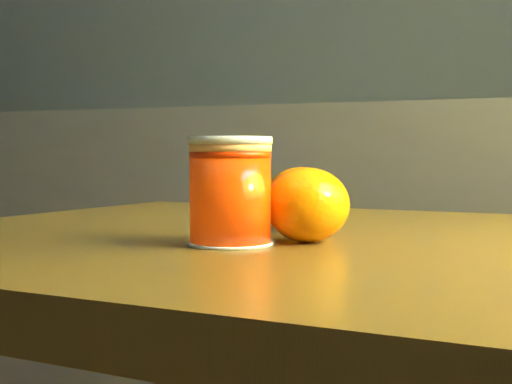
% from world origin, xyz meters
% --- Properties ---
extents(kitchen_counter, '(3.15, 0.60, 0.90)m').
position_xyz_m(kitchen_counter, '(0.00, 1.45, 0.45)').
color(kitchen_counter, '#454549').
rests_on(kitchen_counter, ground).
extents(table, '(0.97, 0.72, 0.69)m').
position_xyz_m(table, '(1.01, -0.03, 0.60)').
color(table, brown).
rests_on(table, ground).
extents(juice_glass, '(0.07, 0.07, 0.09)m').
position_xyz_m(juice_glass, '(0.90, -0.12, 0.73)').
color(juice_glass, '#ED3704').
rests_on(juice_glass, table).
extents(orange_front, '(0.09, 0.09, 0.06)m').
position_xyz_m(orange_front, '(0.92, 0.01, 0.72)').
color(orange_front, orange).
rests_on(orange_front, table).
extents(orange_back, '(0.09, 0.09, 0.06)m').
position_xyz_m(orange_back, '(0.95, -0.08, 0.72)').
color(orange_back, orange).
rests_on(orange_back, table).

